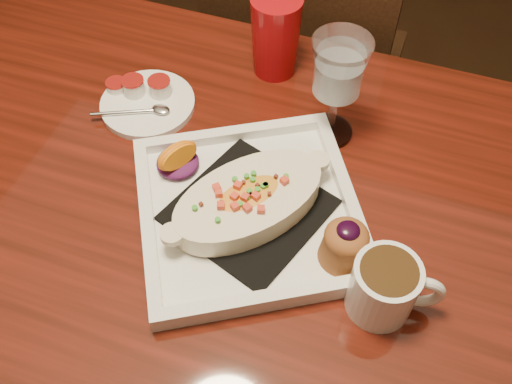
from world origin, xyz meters
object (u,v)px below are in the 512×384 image
(table, at_px, (196,250))
(red_tumbler, at_px, (276,36))
(saucer, at_px, (146,101))
(plate, at_px, (256,208))
(goblet, at_px, (338,73))
(chair_far, at_px, (303,70))
(coffee_mug, at_px, (386,287))

(table, distance_m, red_tumbler, 0.38)
(red_tumbler, bearing_deg, saucer, -137.58)
(saucer, height_order, red_tumbler, red_tumbler)
(table, bearing_deg, red_tumbler, 87.43)
(plate, xyz_separation_m, goblet, (0.06, 0.20, 0.10))
(chair_far, relative_size, goblet, 5.07)
(table, height_order, chair_far, chair_far)
(coffee_mug, xyz_separation_m, red_tumbler, (-0.28, 0.39, 0.02))
(plate, height_order, saucer, plate)
(table, height_order, goblet, goblet)
(goblet, relative_size, red_tumbler, 1.27)
(chair_far, relative_size, red_tumbler, 6.41)
(goblet, bearing_deg, plate, -105.86)
(chair_far, bearing_deg, plate, 98.70)
(table, xyz_separation_m, chair_far, (-0.00, 0.63, -0.15))
(chair_far, bearing_deg, goblet, 110.28)
(red_tumbler, bearing_deg, coffee_mug, -54.71)
(plate, bearing_deg, table, 165.76)
(plate, bearing_deg, goblet, 43.53)
(red_tumbler, bearing_deg, goblet, -41.14)
(coffee_mug, height_order, saucer, coffee_mug)
(saucer, bearing_deg, red_tumbler, 42.42)
(plate, distance_m, red_tumbler, 0.33)
(table, xyz_separation_m, coffee_mug, (0.29, -0.05, 0.15))
(coffee_mug, xyz_separation_m, goblet, (-0.14, 0.27, 0.08))
(table, bearing_deg, coffee_mug, -8.89)
(goblet, bearing_deg, red_tumbler, 138.86)
(table, distance_m, plate, 0.16)
(chair_far, height_order, red_tumbler, chair_far)
(saucer, bearing_deg, plate, -31.92)
(chair_far, xyz_separation_m, saucer, (-0.16, -0.45, 0.25))
(red_tumbler, bearing_deg, chair_far, 93.08)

